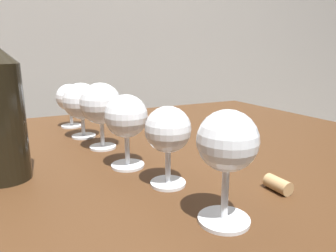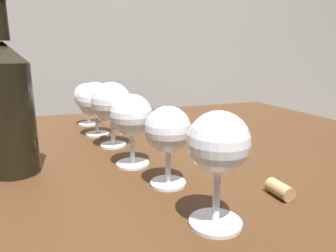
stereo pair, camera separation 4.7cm
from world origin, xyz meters
name	(u,v)px [view 1 (the left image)]	position (x,y,z in m)	size (l,w,h in m)	color
dining_table	(120,187)	(0.00, 0.00, 0.66)	(1.38, 0.91, 0.75)	#472B16
wine_glass_rose	(227,144)	(0.03, -0.34, 0.85)	(0.07, 0.07, 0.14)	white
wine_glass_amber	(168,132)	(0.02, -0.21, 0.84)	(0.07, 0.07, 0.13)	white
wine_glass_merlot	(126,118)	(-0.01, -0.10, 0.85)	(0.08, 0.08, 0.14)	white
wine_glass_cabernet	(101,105)	(-0.03, 0.03, 0.85)	(0.09, 0.09, 0.15)	white
wine_glass_pinot	(81,102)	(-0.05, 0.14, 0.84)	(0.09, 0.09, 0.14)	white
wine_glass_port	(70,99)	(-0.05, 0.27, 0.83)	(0.08, 0.08, 0.12)	white
cork	(278,185)	(0.16, -0.31, 0.76)	(0.02, 0.02, 0.04)	tan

